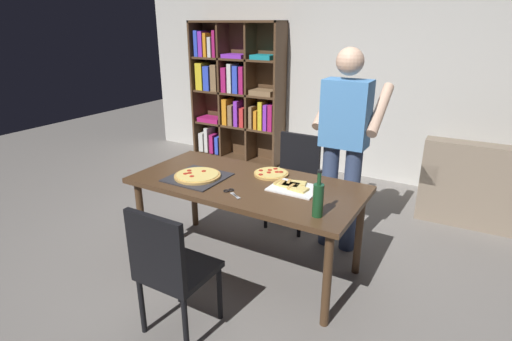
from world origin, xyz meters
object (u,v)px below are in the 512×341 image
(chair_near_camera, at_px, (169,266))
(pepperoni_pizza_on_tray, at_px, (198,176))
(second_pizza_plain, at_px, (271,173))
(kitchen_scissors, at_px, (231,192))
(bookshelf, at_px, (235,93))
(person_serving_pizza, at_px, (344,140))
(wine_bottle, at_px, (318,199))
(chair_far_side, at_px, (295,175))
(dining_table, at_px, (246,191))

(chair_near_camera, height_order, pepperoni_pizza_on_tray, chair_near_camera)
(chair_near_camera, distance_m, second_pizza_plain, 1.19)
(chair_near_camera, height_order, kitchen_scissors, chair_near_camera)
(kitchen_scissors, bearing_deg, pepperoni_pizza_on_tray, 163.55)
(bookshelf, relative_size, pepperoni_pizza_on_tray, 4.51)
(person_serving_pizza, relative_size, second_pizza_plain, 6.16)
(person_serving_pizza, height_order, wine_bottle, person_serving_pizza)
(chair_far_side, bearing_deg, wine_bottle, -59.45)
(chair_near_camera, height_order, wine_bottle, wine_bottle)
(pepperoni_pizza_on_tray, bearing_deg, chair_far_side, 69.48)
(second_pizza_plain, bearing_deg, chair_far_side, 97.62)
(bookshelf, xyz_separation_m, kitchen_scissors, (1.65, -2.61, -0.22))
(second_pizza_plain, bearing_deg, chair_near_camera, -94.45)
(second_pizza_plain, bearing_deg, pepperoni_pizza_on_tray, -142.98)
(bookshelf, distance_m, second_pizza_plain, 2.76)
(bookshelf, height_order, second_pizza_plain, bookshelf)
(person_serving_pizza, relative_size, kitchen_scissors, 9.11)
(dining_table, height_order, chair_near_camera, chair_near_camera)
(chair_near_camera, xyz_separation_m, wine_bottle, (0.70, 0.65, 0.36))
(chair_near_camera, distance_m, chair_far_side, 1.84)
(kitchen_scissors, bearing_deg, chair_far_side, 90.60)
(chair_far_side, relative_size, second_pizza_plain, 3.17)
(chair_near_camera, bearing_deg, wine_bottle, 42.76)
(dining_table, bearing_deg, pepperoni_pizza_on_tray, -163.01)
(person_serving_pizza, bearing_deg, kitchen_scissors, -119.53)
(chair_far_side, xyz_separation_m, kitchen_scissors, (0.01, -1.15, 0.24))
(pepperoni_pizza_on_tray, relative_size, second_pizza_plain, 1.52)
(chair_far_side, height_order, bookshelf, bookshelf)
(pepperoni_pizza_on_tray, bearing_deg, wine_bottle, -7.91)
(chair_near_camera, relative_size, person_serving_pizza, 0.51)
(pepperoni_pizza_on_tray, height_order, second_pizza_plain, pepperoni_pizza_on_tray)
(person_serving_pizza, xyz_separation_m, wine_bottle, (0.16, -0.97, -0.13))
(dining_table, height_order, bookshelf, bookshelf)
(chair_near_camera, bearing_deg, second_pizza_plain, 85.55)
(chair_far_side, distance_m, bookshelf, 2.24)
(wine_bottle, distance_m, kitchen_scissors, 0.70)
(second_pizza_plain, bearing_deg, dining_table, -110.47)
(person_serving_pizza, relative_size, wine_bottle, 5.54)
(wine_bottle, relative_size, second_pizza_plain, 1.11)
(dining_table, bearing_deg, kitchen_scissors, -87.07)
(bookshelf, xyz_separation_m, wine_bottle, (2.34, -2.65, -0.11))
(second_pizza_plain, bearing_deg, person_serving_pizza, 45.29)
(dining_table, height_order, second_pizza_plain, second_pizza_plain)
(chair_far_side, height_order, pepperoni_pizza_on_tray, chair_far_side)
(chair_near_camera, relative_size, pepperoni_pizza_on_tray, 2.08)
(bookshelf, bearing_deg, kitchen_scissors, -57.71)
(dining_table, xyz_separation_m, chair_near_camera, (-0.00, -0.92, -0.17))
(kitchen_scissors, height_order, second_pizza_plain, second_pizza_plain)
(chair_far_side, bearing_deg, chair_near_camera, -90.00)
(dining_table, height_order, person_serving_pizza, person_serving_pizza)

